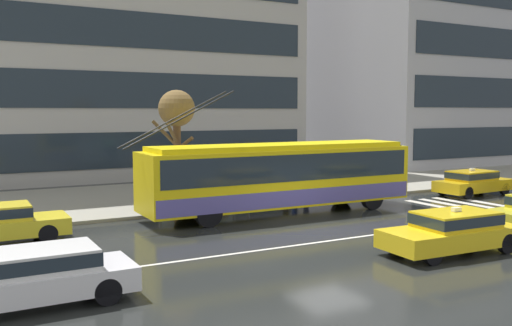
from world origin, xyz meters
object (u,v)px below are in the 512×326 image
Objects in this scene: taxi_ahead_of_bus at (473,182)px; pedestrian_walking_past at (296,167)px; pedestrian_approaching_curb at (285,164)px; street_tree_bare at (177,114)px; taxi_oncoming_near at (453,230)px; pedestrian_waiting_by_pole at (307,175)px; bus_shelter at (202,160)px; pedestrian_at_shelter at (208,166)px; trolleybus at (281,175)px; private_car_oncoming at (35,274)px.

pedestrian_walking_past is at bearing 162.10° from taxi_ahead_of_bus.
street_tree_bare reaches higher than pedestrian_approaching_curb.
pedestrian_approaching_curb is (-8.48, 4.66, 0.92)m from taxi_ahead_of_bus.
street_tree_bare is (-5.78, 0.75, 2.55)m from pedestrian_walking_past.
taxi_oncoming_near is 12.71m from pedestrian_approaching_curb.
pedestrian_waiting_by_pole is (1.42, 1.23, -0.58)m from pedestrian_walking_past.
bus_shelter is 0.80m from pedestrian_at_shelter.
pedestrian_at_shelter is at bearing -174.72° from pedestrian_approaching_curb.
pedestrian_approaching_curb is (1.72, 12.56, 0.92)m from taxi_oncoming_near.
street_tree_bare reaches higher than bus_shelter.
bus_shelter is at bearing 5.37° from street_tree_bare.
pedestrian_walking_past is at bearing -104.62° from pedestrian_approaching_curb.
trolleybus is 3.13× the size of bus_shelter.
pedestrian_at_shelter reaches higher than taxi_oncoming_near.
pedestrian_approaching_curb reaches higher than pedestrian_waiting_by_pole.
pedestrian_approaching_curb is (13.53, 11.42, 0.92)m from private_car_oncoming.
taxi_oncoming_near is at bearing -96.65° from pedestrian_walking_past.
street_tree_bare is at bearing -170.69° from pedestrian_approaching_curb.
taxi_oncoming_near is (-10.20, -7.90, 0.00)m from taxi_ahead_of_bus.
taxi_oncoming_near is at bearing -142.24° from taxi_ahead_of_bus.
street_tree_bare reaches higher than private_car_oncoming.
taxi_ahead_of_bus is 1.10× the size of bus_shelter.
street_tree_bare reaches higher than taxi_ahead_of_bus.
taxi_oncoming_near is 1.12× the size of bus_shelter.
trolleybus reaches higher than pedestrian_waiting_by_pole.
street_tree_bare reaches higher than pedestrian_at_shelter.
taxi_oncoming_near is at bearing -81.78° from trolleybus.
pedestrian_at_shelter is 1.26× the size of pedestrian_waiting_by_pole.
private_car_oncoming is 18.11m from pedestrian_waiting_by_pole.
taxi_oncoming_near is 12.18m from bus_shelter.
pedestrian_at_shelter is at bearing 111.65° from trolleybus.
private_car_oncoming is (-10.63, -7.04, -0.92)m from trolleybus.
taxi_oncoming_near is at bearing -74.24° from bus_shelter.
pedestrian_approaching_curb is (5.01, 0.91, -0.45)m from bus_shelter.
pedestrian_walking_past reaches higher than pedestrian_waiting_by_pole.
bus_shelter is 2.13× the size of pedestrian_approaching_curb.
street_tree_bare reaches higher than trolleybus.
trolleybus reaches higher than taxi_oncoming_near.
taxi_ahead_of_bus is at bearing -28.67° from pedestrian_waiting_by_pole.
bus_shelter is 2.06× the size of pedestrian_at_shelter.
private_car_oncoming is 16.26m from pedestrian_walking_past.
pedestrian_approaching_curb is (4.48, 0.41, -0.11)m from pedestrian_at_shelter.
trolleybus is 3.57m from pedestrian_walking_past.
pedestrian_walking_past is 1.24× the size of pedestrian_waiting_by_pole.
pedestrian_waiting_by_pole reaches higher than taxi_oncoming_near.
trolleybus is 6.56× the size of pedestrian_walking_past.
taxi_ahead_of_bus is 2.26× the size of pedestrian_at_shelter.
pedestrian_waiting_by_pole is at bearing -1.43° from pedestrian_at_shelter.
taxi_ahead_of_bus is 1.00× the size of private_car_oncoming.
trolleybus reaches higher than private_car_oncoming.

